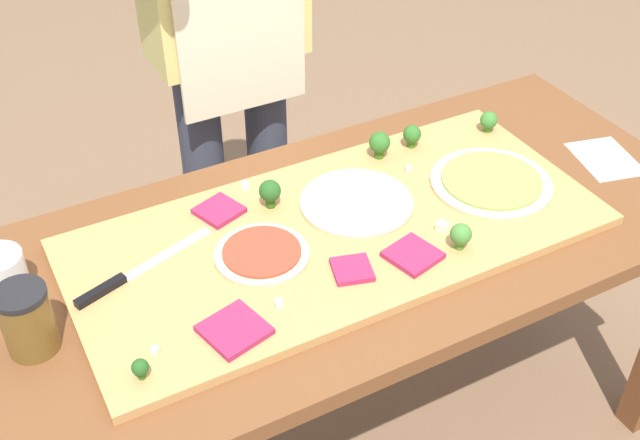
# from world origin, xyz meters

# --- Properties ---
(prep_table) EXTENTS (1.62, 0.75, 0.76)m
(prep_table) POSITION_xyz_m (0.00, 0.00, 0.66)
(prep_table) COLOR brown
(prep_table) RESTS_ON ground
(cutting_board) EXTENTS (1.14, 0.52, 0.02)m
(cutting_board) POSITION_xyz_m (-0.05, -0.00, 0.77)
(cutting_board) COLOR tan
(cutting_board) RESTS_ON prep_table
(chefs_knife) EXTENTS (0.31, 0.12, 0.02)m
(chefs_knife) POSITION_xyz_m (-0.50, 0.06, 0.79)
(chefs_knife) COLOR #B7BABF
(chefs_knife) RESTS_ON cutting_board
(pizza_whole_pesto_green) EXTENTS (0.28, 0.28, 0.02)m
(pizza_whole_pesto_green) POSITION_xyz_m (0.34, -0.03, 0.79)
(pizza_whole_pesto_green) COLOR beige
(pizza_whole_pesto_green) RESTS_ON cutting_board
(pizza_whole_white_garlic) EXTENTS (0.25, 0.25, 0.02)m
(pizza_whole_white_garlic) POSITION_xyz_m (0.02, 0.05, 0.79)
(pizza_whole_white_garlic) COLOR beige
(pizza_whole_white_garlic) RESTS_ON cutting_board
(pizza_whole_tomato_red) EXTENTS (0.20, 0.20, 0.02)m
(pizza_whole_tomato_red) POSITION_xyz_m (-0.23, -0.01, 0.79)
(pizza_whole_tomato_red) COLOR beige
(pizza_whole_tomato_red) RESTS_ON cutting_board
(pizza_slice_center) EXTENTS (0.12, 0.12, 0.01)m
(pizza_slice_center) POSITION_xyz_m (0.04, -0.16, 0.79)
(pizza_slice_center) COLOR #9E234C
(pizza_slice_center) RESTS_ON cutting_board
(pizza_slice_near_right) EXTENTS (0.13, 0.13, 0.01)m
(pizza_slice_near_right) POSITION_xyz_m (-0.37, -0.18, 0.79)
(pizza_slice_near_right) COLOR #9E234C
(pizza_slice_near_right) RESTS_ON cutting_board
(pizza_slice_near_left) EXTENTS (0.10, 0.10, 0.01)m
(pizza_slice_near_left) POSITION_xyz_m (-0.10, -0.14, 0.79)
(pizza_slice_near_left) COLOR #9E234C
(pizza_slice_near_left) RESTS_ON cutting_board
(pizza_slice_far_left) EXTENTS (0.11, 0.11, 0.01)m
(pizza_slice_far_left) POSITION_xyz_m (-0.26, 0.17, 0.79)
(pizza_slice_far_left) COLOR #9E234C
(pizza_slice_far_left) RESTS_ON cutting_board
(broccoli_floret_front_right) EXTENTS (0.04, 0.04, 0.05)m
(broccoli_floret_front_right) POSITION_xyz_m (0.47, 0.16, 0.82)
(broccoli_floret_front_right) COLOR #3F7220
(broccoli_floret_front_right) RESTS_ON cutting_board
(broccoli_floret_front_left) EXTENTS (0.05, 0.05, 0.07)m
(broccoli_floret_front_left) POSITION_xyz_m (0.17, 0.19, 0.82)
(broccoli_floret_front_left) COLOR #366618
(broccoli_floret_front_left) RESTS_ON cutting_board
(broccoli_floret_back_right) EXTENTS (0.05, 0.05, 0.06)m
(broccoli_floret_back_right) POSITION_xyz_m (0.14, -0.18, 0.82)
(broccoli_floret_back_right) COLOR #487A23
(broccoli_floret_back_right) RESTS_ON cutting_board
(broccoli_floret_center_right) EXTENTS (0.03, 0.03, 0.04)m
(broccoli_floret_center_right) POSITION_xyz_m (-0.55, -0.20, 0.81)
(broccoli_floret_center_right) COLOR #2C5915
(broccoli_floret_center_right) RESTS_ON cutting_board
(broccoli_floret_back_mid) EXTENTS (0.04, 0.04, 0.06)m
(broccoli_floret_back_mid) POSITION_xyz_m (0.26, 0.19, 0.82)
(broccoli_floret_back_mid) COLOR #366618
(broccoli_floret_back_mid) RESTS_ON cutting_board
(broccoli_floret_front_mid) EXTENTS (0.05, 0.05, 0.07)m
(broccoli_floret_front_mid) POSITION_xyz_m (-0.15, 0.14, 0.82)
(broccoli_floret_front_mid) COLOR #2C5915
(broccoli_floret_front_mid) RESTS_ON cutting_board
(cheese_crumble_a) EXTENTS (0.03, 0.03, 0.02)m
(cheese_crumble_a) POSITION_xyz_m (0.14, -0.11, 0.80)
(cheese_crumble_a) COLOR white
(cheese_crumble_a) RESTS_ON cutting_board
(cheese_crumble_b) EXTENTS (0.02, 0.02, 0.01)m
(cheese_crumble_b) POSITION_xyz_m (0.20, 0.11, 0.79)
(cheese_crumble_b) COLOR silver
(cheese_crumble_b) RESTS_ON cutting_board
(cheese_crumble_c) EXTENTS (0.02, 0.02, 0.02)m
(cheese_crumble_c) POSITION_xyz_m (-0.27, -0.15, 0.79)
(cheese_crumble_c) COLOR silver
(cheese_crumble_c) RESTS_ON cutting_board
(cheese_crumble_d) EXTENTS (0.02, 0.02, 0.02)m
(cheese_crumble_d) POSITION_xyz_m (-0.17, 0.23, 0.79)
(cheese_crumble_d) COLOR white
(cheese_crumble_d) RESTS_ON cutting_board
(cheese_crumble_e) EXTENTS (0.02, 0.02, 0.01)m
(cheese_crumble_e) POSITION_xyz_m (-0.51, -0.16, 0.79)
(cheese_crumble_e) COLOR silver
(cheese_crumble_e) RESTS_ON cutting_board
(flour_cup) EXTENTS (0.10, 0.10, 0.10)m
(flour_cup) POSITION_xyz_m (-0.72, 0.15, 0.81)
(flour_cup) COLOR white
(flour_cup) RESTS_ON prep_table
(sauce_jar) EXTENTS (0.09, 0.09, 0.14)m
(sauce_jar) POSITION_xyz_m (-0.70, -0.02, 0.83)
(sauce_jar) COLOR brown
(sauce_jar) RESTS_ON prep_table
(recipe_note) EXTENTS (0.17, 0.20, 0.00)m
(recipe_note) POSITION_xyz_m (0.67, -0.05, 0.76)
(recipe_note) COLOR white
(recipe_note) RESTS_ON prep_table
(cook_center) EXTENTS (0.54, 0.39, 1.67)m
(cook_center) POSITION_xyz_m (-0.02, 0.65, 1.00)
(cook_center) COLOR #333847
(cook_center) RESTS_ON ground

